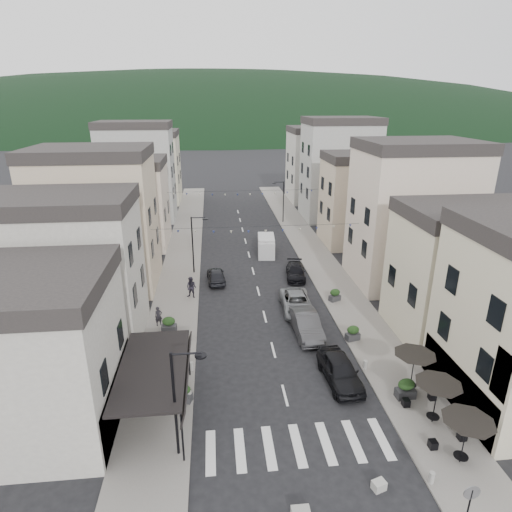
{
  "coord_description": "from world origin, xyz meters",
  "views": [
    {
      "loc": [
        -3.94,
        -15.08,
        16.9
      ],
      "look_at": [
        -0.21,
        21.03,
        3.5
      ],
      "focal_mm": 30.0,
      "sensor_mm": 36.0,
      "label": 1
    }
  ],
  "objects_px": {
    "parked_car_b": "(307,325)",
    "parked_car_a": "(340,370)",
    "parked_car_d": "(296,272)",
    "delivery_van": "(266,245)",
    "parked_car_e": "(216,275)",
    "pedestrian_a": "(159,316)",
    "parked_car_c": "(297,303)",
    "pedestrian_b": "(191,287)"
  },
  "relations": [
    {
      "from": "parked_car_b",
      "to": "parked_car_a",
      "type": "bearing_deg",
      "value": -83.02
    },
    {
      "from": "parked_car_d",
      "to": "delivery_van",
      "type": "xyz_separation_m",
      "value": [
        -2.06,
        7.29,
        0.44
      ]
    },
    {
      "from": "parked_car_a",
      "to": "parked_car_d",
      "type": "relative_size",
      "value": 1.08
    },
    {
      "from": "parked_car_a",
      "to": "parked_car_e",
      "type": "height_order",
      "value": "parked_car_a"
    },
    {
      "from": "parked_car_b",
      "to": "parked_car_e",
      "type": "xyz_separation_m",
      "value": [
        -6.67,
        10.63,
        -0.14
      ]
    },
    {
      "from": "parked_car_b",
      "to": "pedestrian_a",
      "type": "bearing_deg",
      "value": 166.79
    },
    {
      "from": "parked_car_d",
      "to": "parked_car_e",
      "type": "bearing_deg",
      "value": -170.93
    },
    {
      "from": "parked_car_b",
      "to": "pedestrian_a",
      "type": "distance_m",
      "value": 11.52
    },
    {
      "from": "parked_car_c",
      "to": "pedestrian_b",
      "type": "height_order",
      "value": "pedestrian_b"
    },
    {
      "from": "parked_car_b",
      "to": "delivery_van",
      "type": "height_order",
      "value": "delivery_van"
    },
    {
      "from": "parked_car_c",
      "to": "delivery_van",
      "type": "xyz_separation_m",
      "value": [
        -0.8,
        14.29,
        0.35
      ]
    },
    {
      "from": "parked_car_b",
      "to": "parked_car_c",
      "type": "distance_m",
      "value": 3.88
    },
    {
      "from": "parked_car_e",
      "to": "pedestrian_a",
      "type": "bearing_deg",
      "value": 56.86
    },
    {
      "from": "parked_car_c",
      "to": "parked_car_e",
      "type": "xyz_separation_m",
      "value": [
        -6.67,
        6.76,
        -0.05
      ]
    },
    {
      "from": "parked_car_e",
      "to": "delivery_van",
      "type": "bearing_deg",
      "value": -131.99
    },
    {
      "from": "parked_car_d",
      "to": "parked_car_b",
      "type": "bearing_deg",
      "value": -89.29
    },
    {
      "from": "pedestrian_b",
      "to": "parked_car_c",
      "type": "bearing_deg",
      "value": 4.27
    },
    {
      "from": "parked_car_c",
      "to": "parked_car_d",
      "type": "bearing_deg",
      "value": 81.68
    },
    {
      "from": "parked_car_a",
      "to": "pedestrian_b",
      "type": "xyz_separation_m",
      "value": [
        -9.78,
        13.04,
        0.27
      ]
    },
    {
      "from": "parked_car_a",
      "to": "parked_car_c",
      "type": "xyz_separation_m",
      "value": [
        -0.88,
        9.78,
        -0.08
      ]
    },
    {
      "from": "parked_car_d",
      "to": "pedestrian_b",
      "type": "distance_m",
      "value": 10.84
    },
    {
      "from": "parked_car_a",
      "to": "parked_car_e",
      "type": "xyz_separation_m",
      "value": [
        -7.54,
        16.54,
        -0.13
      ]
    },
    {
      "from": "parked_car_c",
      "to": "pedestrian_a",
      "type": "distance_m",
      "value": 11.38
    },
    {
      "from": "parked_car_e",
      "to": "parked_car_d",
      "type": "bearing_deg",
      "value": 177.71
    },
    {
      "from": "parked_car_b",
      "to": "parked_car_c",
      "type": "bearing_deg",
      "value": 88.56
    },
    {
      "from": "pedestrian_a",
      "to": "pedestrian_b",
      "type": "xyz_separation_m",
      "value": [
        2.38,
        4.78,
        0.19
      ]
    },
    {
      "from": "parked_car_e",
      "to": "pedestrian_b",
      "type": "xyz_separation_m",
      "value": [
        -2.23,
        -3.5,
        0.4
      ]
    },
    {
      "from": "parked_car_b",
      "to": "parked_car_c",
      "type": "relative_size",
      "value": 0.95
    },
    {
      "from": "parked_car_a",
      "to": "pedestrian_b",
      "type": "distance_m",
      "value": 16.3
    },
    {
      "from": "parked_car_e",
      "to": "parked_car_c",
      "type": "bearing_deg",
      "value": 130.58
    },
    {
      "from": "parked_car_e",
      "to": "delivery_van",
      "type": "relative_size",
      "value": 0.85
    },
    {
      "from": "delivery_van",
      "to": "pedestrian_b",
      "type": "xyz_separation_m",
      "value": [
        -8.1,
        -11.03,
        0.01
      ]
    },
    {
      "from": "parked_car_c",
      "to": "parked_car_d",
      "type": "xyz_separation_m",
      "value": [
        1.26,
        7.0,
        -0.1
      ]
    },
    {
      "from": "parked_car_b",
      "to": "pedestrian_a",
      "type": "relative_size",
      "value": 3.22
    },
    {
      "from": "delivery_van",
      "to": "pedestrian_a",
      "type": "distance_m",
      "value": 18.97
    },
    {
      "from": "parked_car_e",
      "to": "pedestrian_b",
      "type": "distance_m",
      "value": 4.17
    },
    {
      "from": "parked_car_e",
      "to": "parked_car_a",
      "type": "bearing_deg",
      "value": 110.47
    },
    {
      "from": "parked_car_e",
      "to": "delivery_van",
      "type": "height_order",
      "value": "delivery_van"
    },
    {
      "from": "parked_car_a",
      "to": "pedestrian_a",
      "type": "relative_size",
      "value": 3.07
    },
    {
      "from": "parked_car_b",
      "to": "parked_car_e",
      "type": "bearing_deg",
      "value": 120.65
    },
    {
      "from": "parked_car_a",
      "to": "parked_car_c",
      "type": "distance_m",
      "value": 9.82
    },
    {
      "from": "parked_car_e",
      "to": "pedestrian_a",
      "type": "relative_size",
      "value": 2.59
    }
  ]
}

